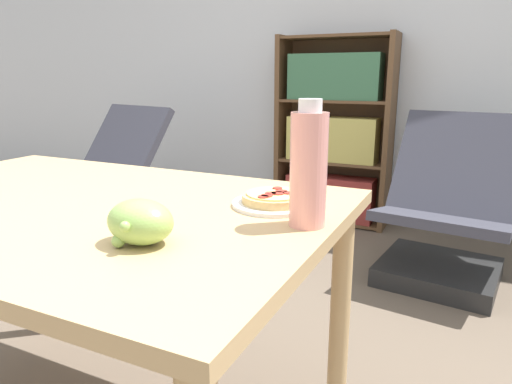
# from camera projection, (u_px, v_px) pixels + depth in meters

# --- Properties ---
(wall_back) EXTENTS (8.00, 0.05, 2.60)m
(wall_back) POSITION_uv_depth(u_px,v_px,m) (337.00, 45.00, 3.35)
(wall_back) COLOR silver
(wall_back) RESTS_ON ground_plane
(dining_table) EXTENTS (1.39, 0.90, 0.76)m
(dining_table) POSITION_uv_depth(u_px,v_px,m) (75.00, 233.00, 1.22)
(dining_table) COLOR tan
(dining_table) RESTS_ON ground_plane
(pizza_on_plate) EXTENTS (0.22, 0.22, 0.04)m
(pizza_on_plate) POSITION_uv_depth(u_px,v_px,m) (275.00, 200.00, 1.14)
(pizza_on_plate) COLOR white
(pizza_on_plate) RESTS_ON dining_table
(grape_bunch) EXTENTS (0.14, 0.12, 0.09)m
(grape_bunch) POSITION_uv_depth(u_px,v_px,m) (140.00, 222.00, 0.88)
(grape_bunch) COLOR #93BC5B
(grape_bunch) RESTS_ON dining_table
(drink_bottle) EXTENTS (0.08, 0.08, 0.27)m
(drink_bottle) POSITION_uv_depth(u_px,v_px,m) (309.00, 168.00, 0.97)
(drink_bottle) COLOR pink
(drink_bottle) RESTS_ON dining_table
(lounge_chair_near) EXTENTS (0.78, 0.89, 0.88)m
(lounge_chair_near) POSITION_uv_depth(u_px,v_px,m) (103.00, 199.00, 3.00)
(lounge_chair_near) COLOR black
(lounge_chair_near) RESTS_ON ground_plane
(lounge_chair_far) EXTENTS (0.72, 0.83, 0.88)m
(lounge_chair_far) POSITION_uv_depth(u_px,v_px,m) (444.00, 228.00, 2.44)
(lounge_chair_far) COLOR black
(lounge_chair_far) RESTS_ON ground_plane
(bookshelf) EXTENTS (0.83, 0.28, 1.36)m
(bookshelf) POSITION_uv_depth(u_px,v_px,m) (333.00, 136.00, 3.34)
(bookshelf) COLOR brown
(bookshelf) RESTS_ON ground_plane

